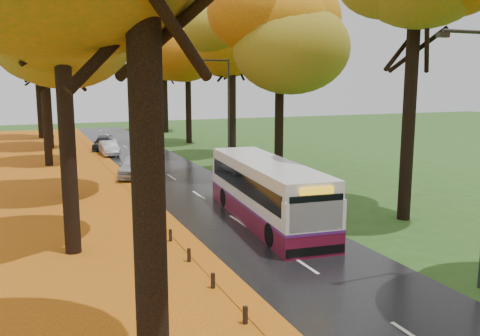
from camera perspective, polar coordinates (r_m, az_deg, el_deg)
road at (r=30.25m, az=-5.23°, el=-2.70°), size 6.50×90.00×0.04m
centre_line at (r=30.25m, az=-5.23°, el=-2.65°), size 0.12×90.00×0.01m
leaf_verge at (r=28.95m, az=-22.52°, el=-4.00°), size 12.00×90.00×0.02m
leaf_drift at (r=29.51m, az=-10.90°, el=-3.11°), size 0.90×90.00×0.01m
trees_left at (r=30.46m, az=-20.22°, el=14.85°), size 9.20×74.00×13.88m
trees_right at (r=34.24m, az=5.46°, el=15.02°), size 9.30×74.20×13.96m
streetlamp_mid at (r=35.61m, az=-1.68°, el=6.84°), size 2.45×0.18×8.00m
streetlamp_far at (r=56.69m, az=-9.74°, el=7.79°), size 2.45×0.18×8.00m
bus at (r=23.62m, az=2.97°, el=-2.49°), size 3.45×10.91×2.82m
car_white at (r=35.33m, az=-11.85°, el=0.23°), size 3.09×4.79×1.52m
car_silver at (r=46.31m, az=-14.48°, el=2.18°), size 1.41×3.83×1.25m
car_dark at (r=50.14m, az=-15.13°, el=2.67°), size 2.67×4.38×1.19m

